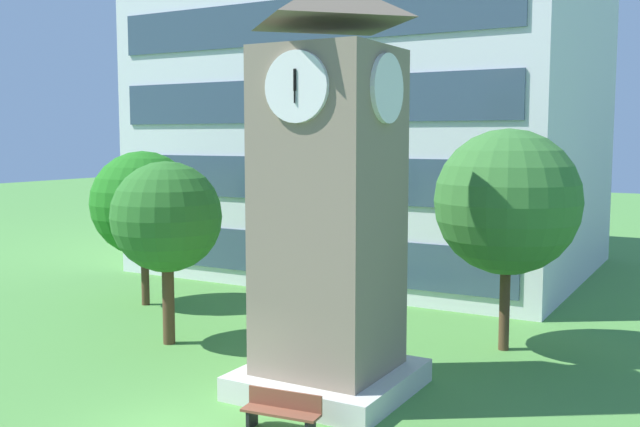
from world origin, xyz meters
TOP-DOWN VIEW (x-y plane):
  - office_building at (-5.17, 21.81)m, footprint 20.03×15.71m
  - clock_tower at (1.67, 4.23)m, footprint 4.07×4.07m
  - park_bench at (2.02, 1.43)m, footprint 1.84×0.68m
  - tree_by_building at (-9.24, 9.21)m, footprint 4.03×4.03m
  - tree_streetside at (4.58, 10.08)m, footprint 4.41×4.41m
  - tree_near_tower at (-4.82, 5.52)m, footprint 3.46×3.46m

SIDE VIEW (x-z plane):
  - park_bench at x=2.02m, z-range 0.02..0.90m
  - tree_by_building at x=-9.24m, z-range 0.97..6.96m
  - tree_near_tower at x=-4.82m, z-range 1.13..6.91m
  - tree_streetside at x=4.58m, z-range 1.17..7.95m
  - clock_tower at x=1.67m, z-range -0.55..9.83m
  - office_building at x=-5.17m, z-range 0.00..22.40m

